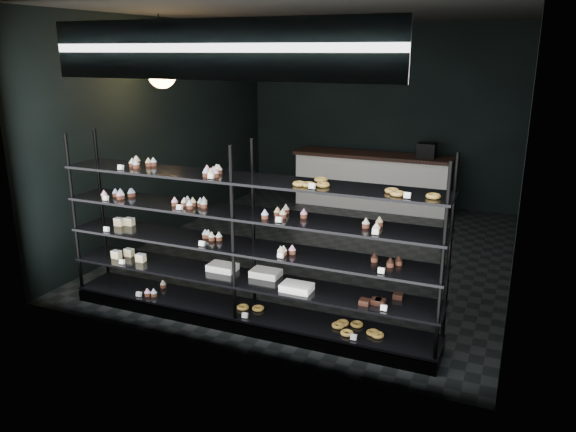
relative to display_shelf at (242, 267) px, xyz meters
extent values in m
cube|color=black|center=(0.03, 2.45, -0.62)|extent=(5.00, 6.00, 0.01)
cube|color=black|center=(0.03, 2.45, 2.57)|extent=(5.00, 6.00, 0.01)
cube|color=black|center=(0.03, 5.45, 0.97)|extent=(5.00, 0.01, 3.20)
cube|color=black|center=(0.03, -0.55, 0.97)|extent=(5.00, 0.01, 3.20)
cube|color=black|center=(-2.47, 2.45, 0.97)|extent=(0.01, 6.00, 3.20)
cube|color=black|center=(2.53, 2.45, 0.97)|extent=(0.01, 6.00, 3.20)
cube|color=black|center=(0.03, 0.00, -0.57)|extent=(4.00, 0.50, 0.12)
cylinder|color=black|center=(-1.94, -0.22, 0.36)|extent=(0.04, 0.04, 1.85)
cylinder|color=black|center=(-1.94, 0.22, 0.36)|extent=(0.04, 0.04, 1.85)
cylinder|color=black|center=(0.03, -0.22, 0.36)|extent=(0.04, 0.04, 1.85)
cylinder|color=black|center=(0.03, 0.22, 0.36)|extent=(0.04, 0.04, 1.85)
cylinder|color=black|center=(2.00, -0.22, 0.36)|extent=(0.04, 0.04, 1.85)
cylinder|color=black|center=(2.00, 0.22, 0.36)|extent=(0.04, 0.04, 1.85)
cube|color=black|center=(0.03, 0.00, -0.48)|extent=(4.00, 0.50, 0.03)
cube|color=black|center=(0.03, 0.00, -0.13)|extent=(4.00, 0.50, 0.02)
cube|color=black|center=(0.03, 0.00, 0.22)|extent=(4.00, 0.50, 0.02)
cube|color=black|center=(0.03, 0.00, 0.57)|extent=(4.00, 0.50, 0.02)
cube|color=black|center=(0.03, 0.00, 0.92)|extent=(4.00, 0.50, 0.02)
cube|color=white|center=(-1.28, -0.18, 0.96)|extent=(0.06, 0.04, 0.06)
cube|color=white|center=(-0.25, -0.18, 0.96)|extent=(0.06, 0.04, 0.06)
cube|color=white|center=(0.85, -0.18, 0.96)|extent=(0.05, 0.04, 0.06)
cube|color=white|center=(1.67, -0.18, 0.96)|extent=(0.06, 0.04, 0.06)
cube|color=white|center=(-1.50, -0.18, 0.61)|extent=(0.06, 0.04, 0.06)
cube|color=white|center=(-0.59, -0.18, 0.61)|extent=(0.05, 0.04, 0.06)
cube|color=white|center=(0.49, -0.18, 0.61)|extent=(0.06, 0.04, 0.06)
cube|color=white|center=(1.39, -0.18, 0.61)|extent=(0.06, 0.04, 0.06)
cube|color=white|center=(-1.56, -0.18, 0.26)|extent=(0.06, 0.04, 0.06)
cube|color=white|center=(-0.30, -0.18, 0.26)|extent=(0.06, 0.04, 0.06)
cube|color=white|center=(0.54, -0.18, 0.26)|extent=(0.05, 0.04, 0.06)
cube|color=white|center=(1.43, -0.18, 0.26)|extent=(0.06, 0.04, 0.06)
cube|color=white|center=(-1.41, -0.18, -0.09)|extent=(0.06, 0.04, 0.06)
cube|color=white|center=(1.47, -0.18, -0.09)|extent=(0.06, 0.04, 0.06)
cube|color=white|center=(-1.15, -0.18, -0.44)|extent=(0.06, 0.04, 0.06)
cube|color=white|center=(0.09, -0.18, -0.44)|extent=(0.05, 0.04, 0.06)
cube|color=white|center=(1.24, -0.18, -0.44)|extent=(0.06, 0.04, 0.06)
cube|color=#0E1A46|center=(0.03, -0.47, 2.12)|extent=(3.20, 0.04, 0.45)
cube|color=white|center=(0.03, -0.49, 2.12)|extent=(3.30, 0.02, 0.50)
cylinder|color=black|center=(-1.86, 1.44, 2.27)|extent=(0.01, 0.01, 0.55)
sphere|color=#F6AA56|center=(-1.86, 1.44, 1.82)|extent=(0.36, 0.36, 0.36)
cube|color=silver|center=(0.04, 4.95, -0.17)|extent=(2.71, 0.60, 0.92)
cube|color=black|center=(0.04, 4.95, 0.32)|extent=(2.82, 0.65, 0.06)
cube|color=black|center=(0.98, 4.95, 0.48)|extent=(0.30, 0.30, 0.25)
camera|label=1|loc=(2.52, -4.71, 2.11)|focal=35.00mm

